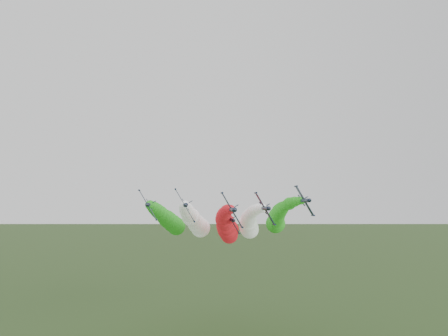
{
  "coord_description": "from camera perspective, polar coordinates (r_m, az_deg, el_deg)",
  "views": [
    {
      "loc": [
        -11.03,
        -105.78,
        45.85
      ],
      "look_at": [
        0.08,
        -3.0,
        54.38
      ],
      "focal_mm": 35.0,
      "sensor_mm": 36.0,
      "label": 1
    }
  ],
  "objects": [
    {
      "name": "jet_outer_left",
      "position": [
        153.15,
        -7.28,
        -6.74
      ],
      "size": [
        12.63,
        70.39,
        15.49
      ],
      "rotation": [
        0.0,
        1.04,
        0.0
      ],
      "color": "#111C33",
      "rests_on": "ground"
    },
    {
      "name": "jet_inner_left",
      "position": [
        142.64,
        -3.86,
        -6.92
      ],
      "size": [
        12.67,
        70.43,
        15.53
      ],
      "rotation": [
        0.0,
        1.04,
        0.0
      ],
      "color": "#111C33",
      "rests_on": "ground"
    },
    {
      "name": "jet_inner_right",
      "position": [
        146.08,
        3.31,
        -7.25
      ],
      "size": [
        12.53,
        70.29,
        15.39
      ],
      "rotation": [
        0.0,
        1.04,
        0.0
      ],
      "color": "#111C33",
      "rests_on": "ground"
    },
    {
      "name": "jet_trail",
      "position": [
        165.48,
        0.41,
        -8.09
      ],
      "size": [
        12.79,
        70.55,
        15.65
      ],
      "rotation": [
        0.0,
        1.04,
        0.0
      ],
      "color": "#111C33",
      "rests_on": "ground"
    },
    {
      "name": "jet_outer_right",
      "position": [
        154.99,
        7.03,
        -6.39
      ],
      "size": [
        12.94,
        70.7,
        15.8
      ],
      "rotation": [
        0.0,
        1.04,
        0.0
      ],
      "color": "#111C33",
      "rests_on": "ground"
    },
    {
      "name": "jet_lead",
      "position": [
        138.49,
        0.33,
        -7.47
      ],
      "size": [
        12.28,
        70.04,
        15.14
      ],
      "rotation": [
        0.0,
        1.04,
        0.0
      ],
      "color": "#111C33",
      "rests_on": "ground"
    }
  ]
}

